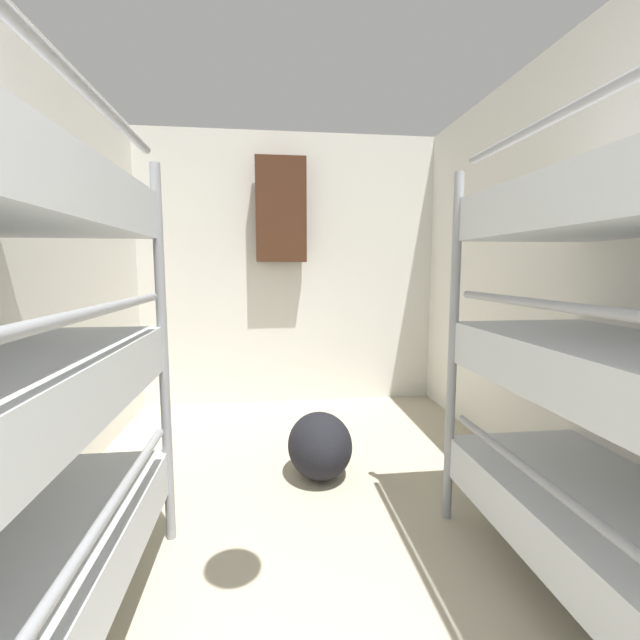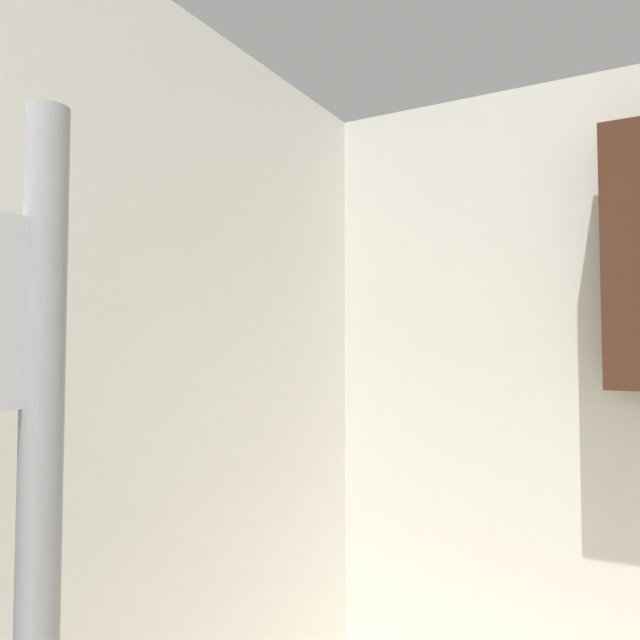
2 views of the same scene
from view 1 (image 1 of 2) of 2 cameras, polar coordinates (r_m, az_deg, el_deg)
wall_right at (r=2.34m, az=35.77°, el=5.02°), size 0.06×4.59×2.46m
wall_back at (r=3.99m, az=-4.05°, el=6.55°), size 2.81×0.06×2.46m
duffel_bag at (r=2.69m, az=-0.01°, el=-16.34°), size 0.39×0.48×0.39m
hanging_coat at (r=3.87m, az=-5.22°, el=14.40°), size 0.44×0.12×0.90m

